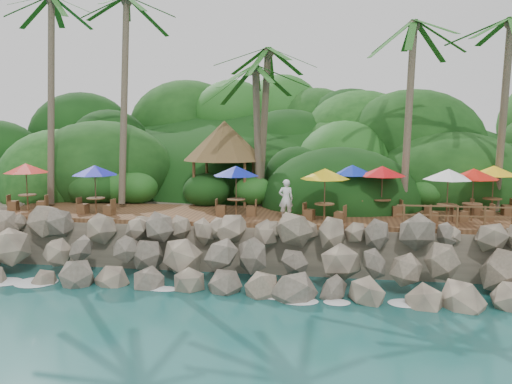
# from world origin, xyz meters

# --- Properties ---
(ground) EXTENTS (140.00, 140.00, 0.00)m
(ground) POSITION_xyz_m (0.00, 0.00, 0.00)
(ground) COLOR #19514F
(ground) RESTS_ON ground
(land_base) EXTENTS (32.00, 25.20, 2.10)m
(land_base) POSITION_xyz_m (0.00, 16.00, 1.05)
(land_base) COLOR gray
(land_base) RESTS_ON ground
(jungle_hill) EXTENTS (44.80, 28.00, 15.40)m
(jungle_hill) POSITION_xyz_m (0.00, 23.50, 0.00)
(jungle_hill) COLOR #143811
(jungle_hill) RESTS_ON ground
(seawall) EXTENTS (29.00, 4.00, 2.30)m
(seawall) POSITION_xyz_m (0.00, 2.00, 1.15)
(seawall) COLOR gray
(seawall) RESTS_ON ground
(terrace) EXTENTS (26.00, 5.00, 0.20)m
(terrace) POSITION_xyz_m (0.00, 6.00, 2.20)
(terrace) COLOR brown
(terrace) RESTS_ON land_base
(jungle_foliage) EXTENTS (44.00, 16.00, 12.00)m
(jungle_foliage) POSITION_xyz_m (0.00, 15.00, 0.00)
(jungle_foliage) COLOR #143811
(jungle_foliage) RESTS_ON ground
(foam_line) EXTENTS (25.20, 0.80, 0.06)m
(foam_line) POSITION_xyz_m (0.00, 0.30, 0.03)
(foam_line) COLOR white
(foam_line) RESTS_ON ground
(palms) EXTENTS (29.65, 7.39, 12.76)m
(palms) POSITION_xyz_m (-0.09, 8.45, 11.85)
(palms) COLOR brown
(palms) RESTS_ON ground
(palapa) EXTENTS (4.70, 4.70, 4.60)m
(palapa) POSITION_xyz_m (-2.37, 9.68, 5.79)
(palapa) COLOR brown
(palapa) RESTS_ON ground
(dining_clusters) EXTENTS (25.46, 5.27, 2.42)m
(dining_clusters) POSITION_xyz_m (2.67, 5.75, 4.31)
(dining_clusters) COLOR brown
(dining_clusters) RESTS_ON terrace
(railing) EXTENTS (8.30, 0.10, 1.00)m
(railing) POSITION_xyz_m (10.67, 3.65, 2.91)
(railing) COLOR brown
(railing) RESTS_ON terrace
(waiter) EXTENTS (0.75, 0.56, 1.86)m
(waiter) POSITION_xyz_m (1.58, 4.98, 3.23)
(waiter) COLOR white
(waiter) RESTS_ON terrace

